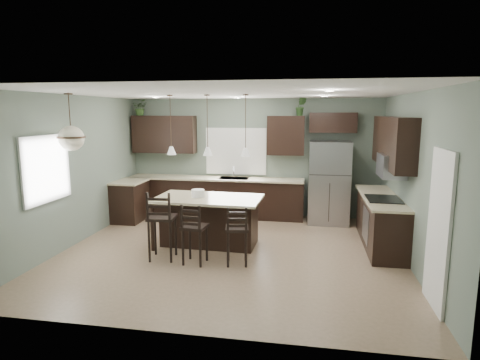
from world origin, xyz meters
name	(u,v)px	position (x,y,z in m)	size (l,w,h in m)	color
ground	(231,252)	(0.00, 0.00, 0.00)	(6.00, 6.00, 0.00)	#9E8466
pantry_door	(439,230)	(2.98, -1.55, 1.02)	(0.04, 0.82, 2.04)	white
window_back	(236,151)	(-0.40, 2.73, 1.55)	(1.35, 0.02, 1.00)	white
window_left	(46,169)	(-2.98, -0.80, 1.55)	(0.02, 1.10, 1.00)	white
left_return_cabs	(130,201)	(-2.70, 1.70, 0.45)	(0.60, 0.90, 0.90)	black
left_return_countertop	(130,181)	(-2.68, 1.70, 0.92)	(0.66, 0.96, 0.04)	beige
back_lower_cabs	(216,197)	(-0.85, 2.45, 0.45)	(4.20, 0.60, 0.90)	black
back_countertop	(215,178)	(-0.85, 2.43, 0.92)	(4.20, 0.66, 0.04)	beige
sink_inset	(234,178)	(-0.40, 2.43, 0.94)	(0.70, 0.45, 0.01)	gray
faucet	(234,172)	(-0.40, 2.40, 1.08)	(0.02, 0.02, 0.28)	silver
back_upper_left	(164,134)	(-2.15, 2.58, 1.95)	(1.55, 0.34, 0.90)	black
back_upper_right	(286,135)	(0.80, 2.58, 1.95)	(0.85, 0.34, 0.90)	black
fridge_header	(333,123)	(1.85, 2.58, 2.25)	(1.05, 0.34, 0.45)	black
right_lower_cabs	(380,222)	(2.70, 0.87, 0.45)	(0.60, 2.35, 0.90)	black
right_countertop	(381,197)	(2.68, 0.87, 0.92)	(0.66, 2.35, 0.04)	beige
cooktop	(383,199)	(2.68, 0.60, 0.94)	(0.58, 0.75, 0.02)	black
wall_oven_front	(365,225)	(2.40, 0.60, 0.45)	(0.01, 0.72, 0.60)	gray
right_upper_cabs	(393,142)	(2.83, 0.87, 1.95)	(0.34, 2.35, 0.90)	black
microwave	(391,166)	(2.78, 0.60, 1.55)	(0.40, 0.75, 0.40)	gray
refrigerator	(329,183)	(1.80, 2.29, 0.93)	(0.90, 0.74, 1.85)	#9A99A1
kitchen_island	(209,222)	(-0.48, 0.29, 0.46)	(1.95, 1.11, 0.92)	black
serving_dish	(198,193)	(-0.68, 0.30, 0.99)	(0.24, 0.24, 0.14)	white
bar_stool_left	(162,225)	(-1.08, -0.53, 0.60)	(0.44, 0.44, 1.20)	black
bar_stool_center	(195,233)	(-0.48, -0.64, 0.51)	(0.38, 0.38, 1.03)	black
bar_stool_right	(237,235)	(0.22, -0.56, 0.50)	(0.37, 0.37, 1.00)	black
pendant_left	(171,125)	(-1.18, 0.31, 2.25)	(0.17, 0.17, 1.10)	silver
pendant_center	(207,125)	(-0.48, 0.29, 2.25)	(0.17, 0.17, 1.10)	white
pendant_right	(246,126)	(0.22, 0.26, 2.25)	(0.17, 0.17, 1.10)	white
chandelier	(70,122)	(-2.60, -0.61, 2.32)	(0.46, 0.46, 0.96)	beige
plant_back_left	(140,107)	(-2.73, 2.55, 2.60)	(0.35, 0.30, 0.39)	#314F22
plant_back_right	(301,106)	(1.13, 2.55, 2.62)	(0.24, 0.19, 0.44)	#2A4A20
room_shell	(230,158)	(0.00, 0.00, 1.70)	(6.00, 6.00, 6.00)	slate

